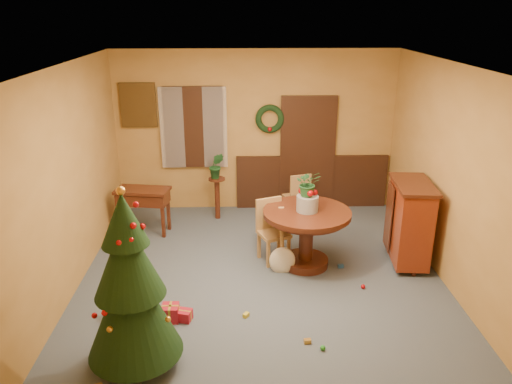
{
  "coord_description": "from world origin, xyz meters",
  "views": [
    {
      "loc": [
        -0.28,
        -6.04,
        3.56
      ],
      "look_at": [
        -0.07,
        0.4,
        1.16
      ],
      "focal_mm": 35.0,
      "sensor_mm": 36.0,
      "label": 1
    }
  ],
  "objects_px": {
    "chair_near": "(272,228)",
    "christmas_tree": "(130,286)",
    "dining_table": "(306,228)",
    "writing_desk": "(143,200)",
    "sideboard": "(410,221)"
  },
  "relations": [
    {
      "from": "chair_near",
      "to": "christmas_tree",
      "type": "height_order",
      "value": "christmas_tree"
    },
    {
      "from": "chair_near",
      "to": "christmas_tree",
      "type": "bearing_deg",
      "value": -123.68
    },
    {
      "from": "chair_near",
      "to": "dining_table",
      "type": "bearing_deg",
      "value": -25.57
    },
    {
      "from": "christmas_tree",
      "to": "writing_desk",
      "type": "bearing_deg",
      "value": 98.43
    },
    {
      "from": "dining_table",
      "to": "sideboard",
      "type": "height_order",
      "value": "sideboard"
    },
    {
      "from": "chair_near",
      "to": "christmas_tree",
      "type": "relative_size",
      "value": 0.47
    },
    {
      "from": "chair_near",
      "to": "sideboard",
      "type": "distance_m",
      "value": 2.0
    },
    {
      "from": "dining_table",
      "to": "christmas_tree",
      "type": "distance_m",
      "value": 2.96
    },
    {
      "from": "writing_desk",
      "to": "christmas_tree",
      "type": "bearing_deg",
      "value": -81.57
    },
    {
      "from": "dining_table",
      "to": "writing_desk",
      "type": "bearing_deg",
      "value": 154.04
    },
    {
      "from": "christmas_tree",
      "to": "writing_desk",
      "type": "xyz_separation_m",
      "value": [
        -0.5,
        3.35,
        -0.37
      ]
    },
    {
      "from": "dining_table",
      "to": "writing_desk",
      "type": "distance_m",
      "value": 2.83
    },
    {
      "from": "christmas_tree",
      "to": "sideboard",
      "type": "xyz_separation_m",
      "value": [
        3.54,
        2.15,
        -0.29
      ]
    },
    {
      "from": "dining_table",
      "to": "christmas_tree",
      "type": "xyz_separation_m",
      "value": [
        -2.04,
        -2.11,
        0.35
      ]
    },
    {
      "from": "chair_near",
      "to": "sideboard",
      "type": "relative_size",
      "value": 0.75
    }
  ]
}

